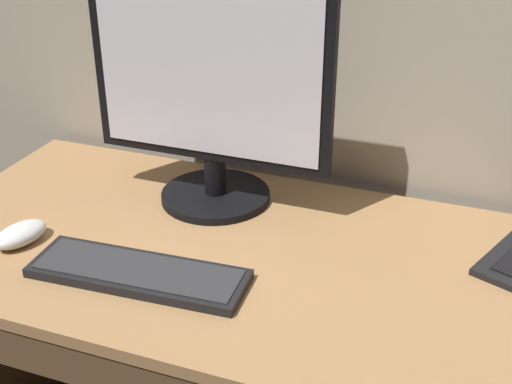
% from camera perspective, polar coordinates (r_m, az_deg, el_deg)
% --- Properties ---
extents(desk, '(1.68, 0.70, 0.72)m').
position_cam_1_polar(desk, '(1.45, 4.05, -12.78)').
color(desk, '#A87A4C').
rests_on(desk, ground).
extents(external_monitor, '(0.54, 0.25, 0.51)m').
position_cam_1_polar(external_monitor, '(1.46, -3.85, 8.02)').
color(external_monitor, black).
rests_on(external_monitor, desk).
extents(wired_keyboard, '(0.43, 0.15, 0.02)m').
position_cam_1_polar(wired_keyboard, '(1.32, -9.85, -6.72)').
color(wired_keyboard, black).
rests_on(wired_keyboard, desk).
extents(computer_mouse, '(0.10, 0.13, 0.04)m').
position_cam_1_polar(computer_mouse, '(1.48, -19.16, -3.37)').
color(computer_mouse, white).
rests_on(computer_mouse, desk).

